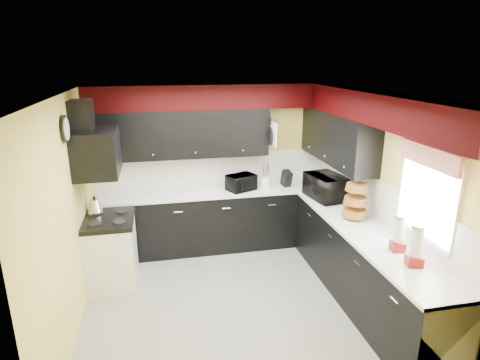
# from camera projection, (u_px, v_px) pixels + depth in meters

# --- Properties ---
(ground) EXTENTS (3.60, 3.60, 0.00)m
(ground) POSITION_uv_depth(u_px,v_px,m) (236.00, 300.00, 4.95)
(ground) COLOR gray
(ground) RESTS_ON ground
(wall_back) EXTENTS (3.60, 0.06, 2.50)m
(wall_back) POSITION_uv_depth(u_px,v_px,m) (213.00, 165.00, 6.26)
(wall_back) COLOR #E0C666
(wall_back) RESTS_ON ground
(wall_right) EXTENTS (0.06, 3.60, 2.50)m
(wall_right) POSITION_uv_depth(u_px,v_px,m) (379.00, 195.00, 4.93)
(wall_right) COLOR #E0C666
(wall_right) RESTS_ON ground
(wall_left) EXTENTS (0.06, 3.60, 2.50)m
(wall_left) POSITION_uv_depth(u_px,v_px,m) (68.00, 218.00, 4.22)
(wall_left) COLOR #E0C666
(wall_left) RESTS_ON ground
(ceiling) EXTENTS (3.60, 3.60, 0.06)m
(ceiling) POSITION_uv_depth(u_px,v_px,m) (235.00, 94.00, 4.21)
(ceiling) COLOR white
(ceiling) RESTS_ON wall_back
(cab_back) EXTENTS (3.60, 0.60, 0.90)m
(cab_back) POSITION_uv_depth(u_px,v_px,m) (217.00, 220.00, 6.22)
(cab_back) COLOR black
(cab_back) RESTS_ON ground
(cab_right) EXTENTS (0.60, 3.00, 0.90)m
(cab_right) POSITION_uv_depth(u_px,v_px,m) (362.00, 267.00, 4.83)
(cab_right) COLOR black
(cab_right) RESTS_ON ground
(counter_back) EXTENTS (3.62, 0.64, 0.04)m
(counter_back) POSITION_uv_depth(u_px,v_px,m) (216.00, 191.00, 6.08)
(counter_back) COLOR white
(counter_back) RESTS_ON cab_back
(counter_right) EXTENTS (0.64, 3.02, 0.04)m
(counter_right) POSITION_uv_depth(u_px,v_px,m) (366.00, 231.00, 4.69)
(counter_right) COLOR white
(counter_right) RESTS_ON cab_right
(splash_back) EXTENTS (3.60, 0.02, 0.50)m
(splash_back) POSITION_uv_depth(u_px,v_px,m) (213.00, 169.00, 6.27)
(splash_back) COLOR white
(splash_back) RESTS_ON counter_back
(splash_right) EXTENTS (0.02, 3.60, 0.50)m
(splash_right) POSITION_uv_depth(u_px,v_px,m) (377.00, 199.00, 4.95)
(splash_right) COLOR white
(splash_right) RESTS_ON counter_right
(upper_back) EXTENTS (2.60, 0.35, 0.70)m
(upper_back) POSITION_uv_depth(u_px,v_px,m) (180.00, 134.00, 5.84)
(upper_back) COLOR black
(upper_back) RESTS_ON wall_back
(upper_right) EXTENTS (0.35, 1.80, 0.70)m
(upper_right) POSITION_uv_depth(u_px,v_px,m) (337.00, 137.00, 5.58)
(upper_right) COLOR black
(upper_right) RESTS_ON wall_right
(soffit_back) EXTENTS (3.60, 0.36, 0.35)m
(soffit_back) POSITION_uv_depth(u_px,v_px,m) (213.00, 97.00, 5.78)
(soffit_back) COLOR black
(soffit_back) RESTS_ON wall_back
(soffit_right) EXTENTS (0.36, 3.24, 0.35)m
(soffit_right) POSITION_uv_depth(u_px,v_px,m) (382.00, 109.00, 4.41)
(soffit_right) COLOR black
(soffit_right) RESTS_ON wall_right
(stove) EXTENTS (0.60, 0.75, 0.86)m
(stove) POSITION_uv_depth(u_px,v_px,m) (112.00, 253.00, 5.22)
(stove) COLOR white
(stove) RESTS_ON ground
(cooktop) EXTENTS (0.62, 0.77, 0.06)m
(cooktop) POSITION_uv_depth(u_px,v_px,m) (108.00, 220.00, 5.09)
(cooktop) COLOR black
(cooktop) RESTS_ON stove
(hood) EXTENTS (0.50, 0.78, 0.55)m
(hood) POSITION_uv_depth(u_px,v_px,m) (97.00, 152.00, 4.82)
(hood) COLOR black
(hood) RESTS_ON wall_left
(hood_duct) EXTENTS (0.24, 0.40, 0.40)m
(hood_duct) POSITION_uv_depth(u_px,v_px,m) (81.00, 117.00, 4.67)
(hood_duct) COLOR black
(hood_duct) RESTS_ON wall_left
(window) EXTENTS (0.03, 0.86, 0.96)m
(window) POSITION_uv_depth(u_px,v_px,m) (428.00, 195.00, 4.00)
(window) COLOR white
(window) RESTS_ON wall_right
(valance) EXTENTS (0.04, 0.88, 0.20)m
(valance) POSITION_uv_depth(u_px,v_px,m) (429.00, 157.00, 3.87)
(valance) COLOR red
(valance) RESTS_ON wall_right
(pan_top) EXTENTS (0.03, 0.22, 0.40)m
(pan_top) POSITION_uv_depth(u_px,v_px,m) (269.00, 118.00, 5.97)
(pan_top) COLOR black
(pan_top) RESTS_ON upper_back
(pan_mid) EXTENTS (0.03, 0.28, 0.46)m
(pan_mid) POSITION_uv_depth(u_px,v_px,m) (271.00, 136.00, 5.92)
(pan_mid) COLOR black
(pan_mid) RESTS_ON upper_back
(pan_low) EXTENTS (0.03, 0.24, 0.42)m
(pan_low) POSITION_uv_depth(u_px,v_px,m) (266.00, 135.00, 6.17)
(pan_low) COLOR black
(pan_low) RESTS_ON upper_back
(cut_board) EXTENTS (0.03, 0.26, 0.35)m
(cut_board) POSITION_uv_depth(u_px,v_px,m) (274.00, 134.00, 5.80)
(cut_board) COLOR white
(cut_board) RESTS_ON upper_back
(baskets) EXTENTS (0.27, 0.27, 0.50)m
(baskets) POSITION_uv_depth(u_px,v_px,m) (355.00, 200.00, 4.95)
(baskets) COLOR brown
(baskets) RESTS_ON upper_right
(clock) EXTENTS (0.03, 0.30, 0.30)m
(clock) POSITION_uv_depth(u_px,v_px,m) (65.00, 129.00, 4.20)
(clock) COLOR black
(clock) RESTS_ON wall_left
(deco_plate) EXTENTS (0.03, 0.24, 0.24)m
(deco_plate) POSITION_uv_depth(u_px,v_px,m) (403.00, 117.00, 4.31)
(deco_plate) COLOR white
(deco_plate) RESTS_ON wall_right
(toaster_oven) EXTENTS (0.51, 0.48, 0.24)m
(toaster_oven) POSITION_uv_depth(u_px,v_px,m) (242.00, 182.00, 6.05)
(toaster_oven) COLOR black
(toaster_oven) RESTS_ON counter_back
(microwave) EXTENTS (0.51, 0.68, 0.34)m
(microwave) POSITION_uv_depth(u_px,v_px,m) (326.00, 187.00, 5.67)
(microwave) COLOR black
(microwave) RESTS_ON counter_right
(utensil_crock) EXTENTS (0.19, 0.19, 0.18)m
(utensil_crock) POSITION_uv_depth(u_px,v_px,m) (265.00, 182.00, 6.16)
(utensil_crock) COLOR white
(utensil_crock) RESTS_ON counter_back
(knife_block) EXTENTS (0.14, 0.18, 0.25)m
(knife_block) POSITION_uv_depth(u_px,v_px,m) (286.00, 179.00, 6.22)
(knife_block) COLOR black
(knife_block) RESTS_ON counter_back
(kettle) EXTENTS (0.25, 0.25, 0.18)m
(kettle) POSITION_uv_depth(u_px,v_px,m) (95.00, 206.00, 5.23)
(kettle) COLOR silver
(kettle) RESTS_ON cooktop
(dispenser_a) EXTENTS (0.15, 0.15, 0.36)m
(dispenser_a) POSITION_uv_depth(u_px,v_px,m) (399.00, 235.00, 4.12)
(dispenser_a) COLOR #6D000B
(dispenser_a) RESTS_ON counter_right
(dispenser_b) EXTENTS (0.18, 0.18, 0.39)m
(dispenser_b) POSITION_uv_depth(u_px,v_px,m) (416.00, 247.00, 3.83)
(dispenser_b) COLOR #731404
(dispenser_b) RESTS_ON counter_right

